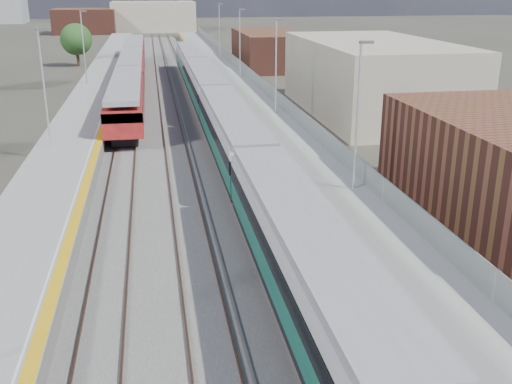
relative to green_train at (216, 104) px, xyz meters
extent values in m
plane|color=#47443A|center=(-1.50, 9.52, -2.11)|extent=(320.00, 320.00, 0.00)
cube|color=#565451|center=(-3.75, 12.02, -2.08)|extent=(10.50, 155.00, 0.06)
cube|color=#4C3323|center=(-0.72, 14.52, -2.00)|extent=(0.07, 160.00, 0.14)
cube|color=#4C3323|center=(0.72, 14.52, -2.00)|extent=(0.07, 160.00, 0.14)
cube|color=#4C3323|center=(-4.22, 14.52, -2.00)|extent=(0.07, 160.00, 0.14)
cube|color=#4C3323|center=(-2.78, 14.52, -2.00)|extent=(0.07, 160.00, 0.14)
cube|color=#4C3323|center=(-7.72, 14.52, -2.00)|extent=(0.07, 160.00, 0.14)
cube|color=#4C3323|center=(-6.28, 14.52, -2.00)|extent=(0.07, 160.00, 0.14)
cube|color=gray|center=(-1.05, 14.52, -2.01)|extent=(0.08, 160.00, 0.10)
cube|color=gray|center=(-2.45, 14.52, -2.01)|extent=(0.08, 160.00, 0.10)
cube|color=slate|center=(3.75, 12.02, -1.61)|extent=(4.70, 155.00, 1.00)
cube|color=gray|center=(3.75, 12.02, -1.11)|extent=(4.70, 155.00, 0.03)
cube|color=gold|center=(1.65, 12.02, -1.09)|extent=(0.40, 155.00, 0.01)
cube|color=gray|center=(5.95, 12.02, -0.51)|extent=(0.06, 155.00, 1.20)
cylinder|color=#9EA0A3|center=(5.10, -18.48, 2.66)|extent=(0.12, 0.12, 7.50)
cube|color=#4C4C4F|center=(5.35, -18.48, 6.31)|extent=(0.70, 0.18, 0.14)
cylinder|color=#9EA0A3|center=(5.10, 1.52, 2.66)|extent=(0.12, 0.12, 7.50)
cube|color=#4C4C4F|center=(5.35, 1.52, 6.31)|extent=(0.70, 0.18, 0.14)
cylinder|color=#9EA0A3|center=(5.10, 21.52, 2.66)|extent=(0.12, 0.12, 7.50)
cube|color=#4C4C4F|center=(5.35, 21.52, 6.31)|extent=(0.70, 0.18, 0.14)
cylinder|color=#9EA0A3|center=(5.10, 41.52, 2.66)|extent=(0.12, 0.12, 7.50)
cube|color=#4C4C4F|center=(5.35, 41.52, 6.31)|extent=(0.70, 0.18, 0.14)
cube|color=slate|center=(-10.55, 12.02, -1.61)|extent=(4.30, 155.00, 1.00)
cube|color=gray|center=(-10.55, 12.02, -1.11)|extent=(4.30, 155.00, 0.03)
cube|color=gold|center=(-8.65, 12.02, -1.09)|extent=(0.45, 155.00, 0.01)
cube|color=silver|center=(-9.00, 12.02, -1.09)|extent=(0.08, 155.00, 0.01)
cylinder|color=#9EA0A3|center=(-11.70, -6.48, 2.66)|extent=(0.12, 0.12, 7.50)
cube|color=#4C4C4F|center=(-11.45, -6.48, 6.31)|extent=(0.70, 0.18, 0.14)
cylinder|color=#9EA0A3|center=(-11.70, 19.52, 2.66)|extent=(0.12, 0.12, 7.50)
cube|color=#4C4C4F|center=(-11.45, 19.52, 6.31)|extent=(0.70, 0.18, 0.14)
cube|color=tan|center=(14.50, 4.52, 1.09)|extent=(11.00, 22.00, 6.40)
cube|color=brown|center=(11.50, 37.52, 0.29)|extent=(8.00, 18.00, 4.80)
cube|color=tan|center=(-3.50, 109.52, 1.39)|extent=(20.00, 14.00, 7.00)
cube|color=brown|center=(-19.50, 104.52, 0.69)|extent=(14.00, 12.00, 5.60)
cube|color=black|center=(0.00, -28.24, -1.28)|extent=(2.58, 18.46, 0.44)
cube|color=#105446|center=(0.00, -28.24, -0.52)|extent=(2.67, 18.46, 1.08)
cube|color=black|center=(0.00, -28.24, 0.33)|extent=(2.73, 18.46, 0.74)
cube|color=silver|center=(0.00, -28.24, 0.92)|extent=(2.67, 18.46, 0.45)
cube|color=gray|center=(0.00, -28.24, 1.31)|extent=(2.37, 18.46, 0.38)
cube|color=black|center=(0.00, -9.28, -1.28)|extent=(2.58, 18.46, 0.44)
cube|color=#105446|center=(0.00, -9.28, -0.52)|extent=(2.67, 18.46, 1.08)
cube|color=black|center=(0.00, -9.28, 0.33)|extent=(2.73, 18.46, 0.74)
cube|color=silver|center=(0.00, -9.28, 0.92)|extent=(2.67, 18.46, 0.45)
cube|color=gray|center=(0.00, -9.28, 1.31)|extent=(2.37, 18.46, 0.38)
cube|color=black|center=(0.00, 9.69, -1.28)|extent=(2.58, 18.46, 0.44)
cube|color=#105446|center=(0.00, 9.69, -0.52)|extent=(2.67, 18.46, 1.08)
cube|color=black|center=(0.00, 9.69, 0.33)|extent=(2.73, 18.46, 0.74)
cube|color=silver|center=(0.00, 9.69, 0.92)|extent=(2.67, 18.46, 0.45)
cube|color=gray|center=(0.00, 9.69, 1.31)|extent=(2.37, 18.46, 0.38)
cube|color=black|center=(0.00, 28.65, -1.28)|extent=(2.58, 18.46, 0.44)
cube|color=#105446|center=(0.00, 28.65, -0.52)|extent=(2.67, 18.46, 1.08)
cube|color=black|center=(0.00, 28.65, 0.33)|extent=(2.73, 18.46, 0.74)
cube|color=silver|center=(0.00, 28.65, 0.92)|extent=(2.67, 18.46, 0.45)
cube|color=gray|center=(0.00, 28.65, 1.31)|extent=(2.37, 18.46, 0.38)
cube|color=black|center=(-7.00, 3.34, -1.66)|extent=(1.86, 15.78, 0.65)
cube|color=maroon|center=(-7.00, 3.34, -0.11)|extent=(2.74, 18.57, 1.95)
cube|color=black|center=(-7.00, 3.34, 0.38)|extent=(2.80, 18.57, 0.68)
cube|color=gray|center=(-7.00, 3.34, 1.36)|extent=(2.44, 18.57, 0.39)
cube|color=black|center=(-7.00, 22.41, -1.66)|extent=(1.86, 15.78, 0.65)
cube|color=maroon|center=(-7.00, 22.41, -0.11)|extent=(2.74, 18.57, 1.95)
cube|color=black|center=(-7.00, 22.41, 0.38)|extent=(2.80, 18.57, 0.68)
cube|color=gray|center=(-7.00, 22.41, 1.36)|extent=(2.44, 18.57, 0.39)
cube|color=black|center=(-7.00, 41.48, -1.66)|extent=(1.86, 15.78, 0.65)
cube|color=maroon|center=(-7.00, 41.48, -0.11)|extent=(2.74, 18.57, 1.95)
cube|color=black|center=(-7.00, 41.48, 0.38)|extent=(2.80, 18.57, 0.68)
cube|color=gray|center=(-7.00, 41.48, 1.36)|extent=(2.44, 18.57, 0.39)
cylinder|color=#382619|center=(-14.98, 42.63, -1.08)|extent=(0.44, 0.44, 2.07)
sphere|color=#23481B|center=(-14.98, 42.63, 1.63)|extent=(4.37, 4.37, 4.37)
cylinder|color=#382619|center=(20.90, 18.86, -1.17)|extent=(0.44, 0.44, 1.89)
sphere|color=#23481B|center=(20.90, 18.86, 1.29)|extent=(3.99, 3.99, 3.99)
camera|label=1|loc=(-4.90, -46.54, 8.94)|focal=42.00mm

